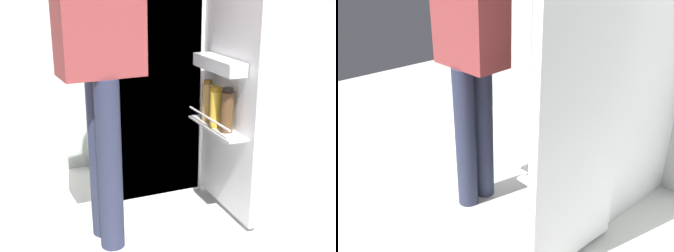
{
  "view_description": "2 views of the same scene",
  "coord_description": "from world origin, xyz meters",
  "views": [
    {
      "loc": [
        -0.88,
        -2.1,
        1.3
      ],
      "look_at": [
        -0.07,
        -0.09,
        0.58
      ],
      "focal_mm": 47.71,
      "sensor_mm": 36.0,
      "label": 1
    },
    {
      "loc": [
        1.32,
        -1.33,
        1.54
      ],
      "look_at": [
        -0.12,
        -0.09,
        0.61
      ],
      "focal_mm": 43.43,
      "sensor_mm": 36.0,
      "label": 2
    }
  ],
  "objects": [
    {
      "name": "ground_plane",
      "position": [
        0.0,
        0.0,
        0.0
      ],
      "size": [
        6.24,
        6.24,
        0.0
      ],
      "primitive_type": "plane",
      "color": "silver"
    },
    {
      "name": "refrigerator",
      "position": [
        0.02,
        0.52,
        0.86
      ],
      "size": [
        0.65,
        1.23,
        1.72
      ],
      "color": "white",
      "rests_on": "ground_plane"
    },
    {
      "name": "person",
      "position": [
        -0.39,
        -0.09,
        1.05
      ],
      "size": [
        0.56,
        0.69,
        1.74
      ],
      "color": "#2D334C",
      "rests_on": "ground_plane"
    }
  ]
}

